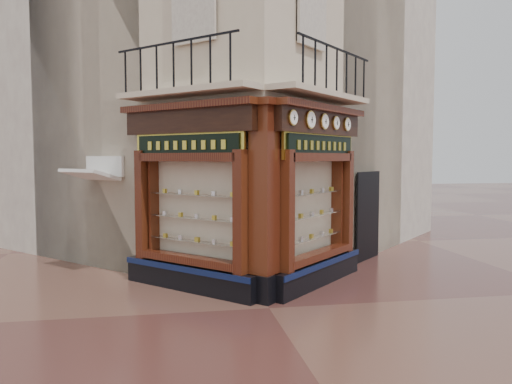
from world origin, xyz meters
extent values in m
plane|color=#4F2924|center=(0.00, 0.00, 0.00)|extent=(80.00, 80.00, 0.00)
cube|color=beige|center=(0.00, 6.16, 6.00)|extent=(11.31, 11.31, 12.00)
cube|color=beige|center=(-2.47, 8.63, 5.50)|extent=(11.31, 11.31, 11.00)
cube|color=beige|center=(2.47, 8.63, 5.50)|extent=(11.31, 11.31, 11.00)
cube|color=black|center=(-1.44, 1.54, 0.28)|extent=(2.72, 2.72, 0.55)
cube|color=#0B163B|center=(-1.57, 1.41, 0.49)|extent=(2.50, 2.50, 0.12)
cube|color=#39100A|center=(-0.45, 0.55, 1.77)|extent=(0.37, 0.37, 2.45)
cube|color=#39100A|center=(-2.43, 2.53, 1.77)|extent=(0.37, 0.37, 2.45)
cube|color=beige|center=(-1.20, 1.77, 1.75)|extent=(1.80, 1.80, 2.10)
cube|color=black|center=(-1.42, 1.55, 3.60)|extent=(2.69, 2.69, 0.50)
cube|color=#39100A|center=(-1.47, 1.50, 3.91)|extent=(2.86, 2.86, 0.14)
cube|color=black|center=(1.44, 1.54, 0.28)|extent=(2.72, 2.72, 0.55)
cube|color=#0B163B|center=(1.57, 1.41, 0.49)|extent=(2.50, 2.50, 0.12)
cube|color=#39100A|center=(0.45, 0.55, 1.77)|extent=(0.37, 0.37, 2.45)
cube|color=#39100A|center=(2.43, 2.53, 1.77)|extent=(0.37, 0.37, 2.45)
cube|color=beige|center=(1.20, 1.77, 1.75)|extent=(1.80, 1.80, 2.10)
cube|color=black|center=(1.42, 1.55, 3.60)|extent=(2.69, 2.69, 0.50)
cube|color=#39100A|center=(1.47, 1.50, 3.91)|extent=(2.86, 2.86, 0.14)
cube|color=black|center=(0.00, 0.50, 0.28)|extent=(0.78, 0.78, 0.55)
cube|color=#39100A|center=(0.00, 0.50, 2.20)|extent=(0.64, 0.64, 3.50)
cube|color=#39100A|center=(0.00, 0.50, 3.91)|extent=(0.85, 0.85, 0.14)
cube|color=beige|center=(-1.48, 1.49, 4.20)|extent=(2.97, 2.97, 0.12)
cube|color=black|center=(-1.72, 1.26, 5.15)|extent=(2.36, 2.36, 0.04)
cube|color=beige|center=(1.48, 1.49, 4.20)|extent=(2.97, 2.97, 0.12)
cube|color=black|center=(1.72, 1.26, 5.15)|extent=(2.36, 2.36, 0.04)
cylinder|color=gold|center=(0.56, 0.46, 3.62)|extent=(0.25, 0.25, 0.31)
cylinder|color=white|center=(0.58, 0.44, 3.62)|extent=(0.20, 0.20, 0.27)
cube|color=black|center=(0.59, 0.43, 3.62)|extent=(0.02, 0.02, 0.10)
cube|color=black|center=(0.59, 0.43, 3.62)|extent=(0.06, 0.06, 0.01)
cylinder|color=gold|center=(1.06, 0.96, 3.62)|extent=(0.30, 0.30, 0.37)
cylinder|color=white|center=(1.08, 0.94, 3.62)|extent=(0.24, 0.24, 0.32)
cube|color=black|center=(1.09, 0.93, 3.62)|extent=(0.02, 0.02, 0.12)
cube|color=black|center=(1.09, 0.93, 3.62)|extent=(0.07, 0.07, 0.01)
cylinder|color=gold|center=(1.50, 1.40, 3.62)|extent=(0.28, 0.28, 0.34)
cylinder|color=white|center=(1.52, 1.38, 3.62)|extent=(0.22, 0.22, 0.30)
cube|color=black|center=(1.53, 1.37, 3.62)|extent=(0.02, 0.02, 0.11)
cube|color=black|center=(1.53, 1.37, 3.62)|extent=(0.07, 0.07, 0.01)
cylinder|color=gold|center=(1.89, 1.80, 3.62)|extent=(0.26, 0.26, 0.31)
cylinder|color=white|center=(1.91, 1.78, 3.62)|extent=(0.20, 0.20, 0.27)
cube|color=black|center=(1.92, 1.76, 3.62)|extent=(0.02, 0.02, 0.10)
cube|color=black|center=(1.92, 1.76, 3.62)|extent=(0.06, 0.06, 0.01)
cylinder|color=gold|center=(2.31, 2.22, 3.62)|extent=(0.26, 0.26, 0.32)
cylinder|color=white|center=(2.33, 2.20, 3.62)|extent=(0.21, 0.21, 0.27)
cube|color=black|center=(2.34, 2.18, 3.62)|extent=(0.02, 0.02, 0.11)
cube|color=black|center=(2.34, 2.18, 3.62)|extent=(0.06, 0.06, 0.01)
cube|color=gold|center=(-1.45, 1.53, 3.10)|extent=(2.17, 2.17, 0.58)
cube|color=black|center=(-1.48, 1.50, 3.10)|extent=(2.03, 2.03, 0.44)
cube|color=gold|center=(1.45, 1.53, 3.10)|extent=(2.24, 2.24, 0.60)
cube|color=black|center=(1.48, 1.50, 3.10)|extent=(2.09, 2.09, 0.45)
camera|label=1|loc=(-1.84, -9.06, 2.85)|focal=35.00mm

